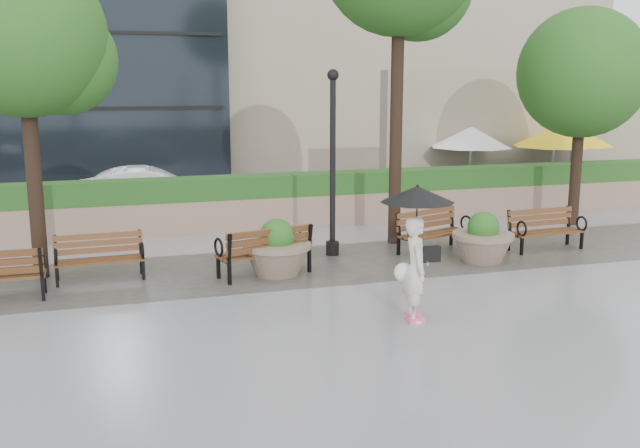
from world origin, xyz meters
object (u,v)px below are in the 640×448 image
object	(u,v)px
bench_2	(265,261)
bench_4	(545,238)
bench_1	(100,267)
planter_right	(483,242)
planter_left	(277,253)
bench_3	(433,240)
lamppost	(333,176)
pedestrian	(416,240)
car_right	(149,190)

from	to	relation	value
bench_2	bench_4	size ratio (longest dim) A/B	1.11
bench_1	planter_right	bearing A→B (deg)	-8.61
bench_4	planter_left	world-z (taller)	planter_left
bench_3	bench_4	distance (m)	2.52
planter_right	lamppost	world-z (taller)	lamppost
bench_2	planter_right	distance (m)	4.53
bench_3	planter_right	bearing A→B (deg)	-80.14
lamppost	pedestrian	bearing A→B (deg)	-91.17
bench_2	planter_right	world-z (taller)	planter_right
planter_left	lamppost	distance (m)	2.32
planter_left	car_right	xyz separation A→B (m)	(-1.86, 7.62, 0.21)
car_right	pedestrian	xyz separation A→B (m)	(3.28, -10.80, 0.63)
lamppost	pedestrian	world-z (taller)	lamppost
car_right	planter_right	bearing A→B (deg)	-140.03
bench_3	pedestrian	world-z (taller)	pedestrian
bench_1	pedestrian	size ratio (longest dim) A/B	0.78
bench_2	bench_3	bearing A→B (deg)	176.89
planter_left	planter_right	world-z (taller)	planter_left
car_right	planter_left	bearing A→B (deg)	-164.24
pedestrian	car_right	bearing A→B (deg)	31.00
bench_3	planter_left	distance (m)	3.78
bench_2	pedestrian	bearing A→B (deg)	102.87
lamppost	pedestrian	xyz separation A→B (m)	(-0.09, -4.39, -0.44)
planter_right	bench_2	bearing A→B (deg)	176.49
bench_2	bench_3	distance (m)	4.01
bench_2	bench_4	distance (m)	6.39
bench_3	planter_left	size ratio (longest dim) A/B	1.38
bench_2	pedestrian	distance (m)	3.74
bench_3	car_right	xyz separation A→B (m)	(-5.55, 6.81, 0.37)
bench_1	lamppost	distance (m)	5.01
bench_3	car_right	distance (m)	8.79
planter_right	lamppost	distance (m)	3.39
pedestrian	bench_4	bearing A→B (deg)	-39.70
bench_1	car_right	bearing A→B (deg)	76.67
bench_1	planter_left	distance (m)	3.31
bench_3	planter_left	bearing A→B (deg)	173.23
lamppost	car_right	world-z (taller)	lamppost
bench_1	bench_2	bearing A→B (deg)	-12.93
lamppost	pedestrian	distance (m)	4.41
pedestrian	lamppost	bearing A→B (deg)	12.93
lamppost	planter_left	bearing A→B (deg)	-141.51
bench_2	car_right	distance (m)	7.78
bench_4	pedestrian	distance (m)	5.95
bench_2	car_right	world-z (taller)	car_right
bench_2	planter_left	size ratio (longest dim) A/B	1.45
bench_2	pedestrian	world-z (taller)	pedestrian
bench_3	planter_right	size ratio (longest dim) A/B	1.44
bench_4	planter_left	distance (m)	6.16
bench_3	bench_4	xyz separation A→B (m)	(2.46, -0.53, -0.01)
planter_right	car_right	xyz separation A→B (m)	(-6.14, 7.88, 0.23)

